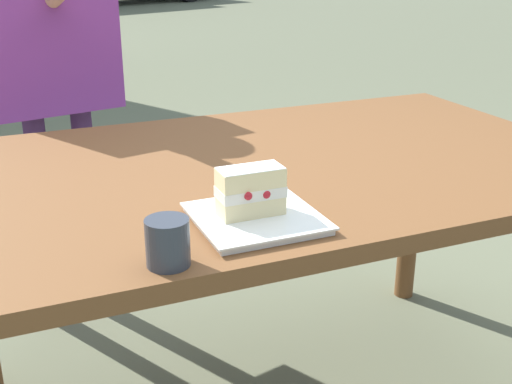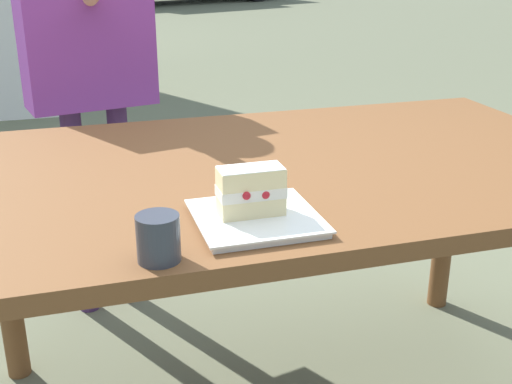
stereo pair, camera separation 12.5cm
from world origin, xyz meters
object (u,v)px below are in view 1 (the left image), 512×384
object	(u,v)px
dessert_plate	(256,219)
coffee_cup	(168,242)
diner_person	(48,34)
patio_table	(276,195)
dessert_fork	(251,180)
cake_slice	(251,191)

from	to	relation	value
dessert_plate	coffee_cup	bearing A→B (deg)	27.45
coffee_cup	diner_person	bearing A→B (deg)	-88.41
patio_table	diner_person	size ratio (longest dim) A/B	1.07
coffee_cup	patio_table	bearing A→B (deg)	-132.44
patio_table	dessert_fork	world-z (taller)	dessert_fork
cake_slice	dessert_fork	distance (m)	0.23
dessert_fork	diner_person	xyz separation A→B (m)	(0.32, -0.90, 0.23)
patio_table	diner_person	bearing A→B (deg)	-61.25
patio_table	dessert_fork	size ratio (longest dim) A/B	9.46
dessert_plate	dessert_fork	distance (m)	0.23
patio_table	diner_person	distance (m)	0.96
dessert_plate	coffee_cup	world-z (taller)	coffee_cup
patio_table	cake_slice	size ratio (longest dim) A/B	12.68
patio_table	dessert_fork	distance (m)	0.19
dessert_fork	coffee_cup	world-z (taller)	coffee_cup
dessert_plate	patio_table	bearing A→B (deg)	-120.55
cake_slice	diner_person	distance (m)	1.15
dessert_fork	coffee_cup	size ratio (longest dim) A/B	2.07
coffee_cup	diner_person	xyz separation A→B (m)	(0.03, -1.22, 0.19)
patio_table	coffee_cup	xyz separation A→B (m)	(0.40, 0.44, 0.13)
cake_slice	coffee_cup	bearing A→B (deg)	30.25
patio_table	cake_slice	bearing A→B (deg)	57.81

